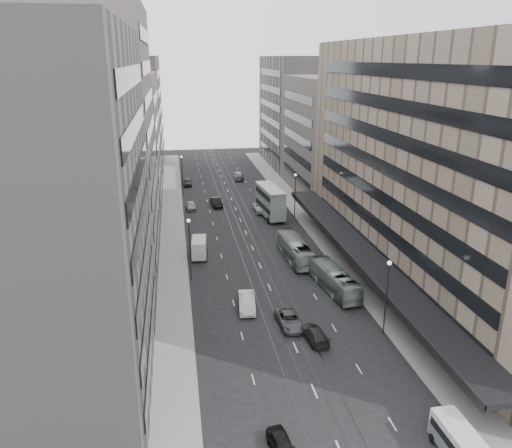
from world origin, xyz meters
TOP-DOWN VIEW (x-y plane):
  - ground at (0.00, 0.00)m, footprint 220.00×220.00m
  - sidewalk_right at (12.00, 37.50)m, footprint 4.00×125.00m
  - sidewalk_left at (-12.00, 37.50)m, footprint 4.00×125.00m
  - department_store at (21.45, 8.00)m, footprint 19.20×60.00m
  - building_right_mid at (21.50, 52.00)m, footprint 15.00×28.00m
  - building_right_far at (21.50, 82.00)m, footprint 15.00×32.00m
  - building_left_a at (-21.50, -8.00)m, footprint 15.00×28.00m
  - building_left_b at (-21.50, 19.00)m, footprint 15.00×26.00m
  - building_left_c at (-21.50, 46.00)m, footprint 15.00×28.00m
  - building_left_d at (-21.50, 79.00)m, footprint 15.00×38.00m
  - lamp_right_near at (9.70, -5.00)m, footprint 0.44×0.44m
  - lamp_right_far at (9.70, 35.00)m, footprint 0.44×0.44m
  - lamp_left_near at (-9.70, 12.00)m, footprint 0.44×0.44m
  - lamp_left_far at (-9.70, 55.00)m, footprint 0.44×0.44m
  - bus_near at (7.75, 5.70)m, footprint 3.77×10.88m
  - bus_far at (5.29, 16.38)m, footprint 3.05×11.37m
  - double_decker at (5.56, 36.83)m, footprint 4.04×10.46m
  - vw_microbus at (8.12, -21.87)m, footprint 2.23×4.74m
  - panel_van at (-8.21, 19.37)m, footprint 2.53×4.66m
  - sedan_0 at (-4.30, -19.67)m, footprint 2.06×4.17m
  - sedan_1 at (-3.65, 2.78)m, footprint 2.31×5.38m
  - sedan_2 at (0.37, -1.74)m, footprint 2.66×5.30m
  - sedan_3 at (2.25, -4.95)m, footprint 2.45×4.95m
  - sedan_4 at (-8.50, 43.94)m, footprint 1.89×4.40m
  - sedan_5 at (-3.49, 45.15)m, footprint 2.32×5.22m
  - sedan_6 at (4.65, 40.54)m, footprint 2.85×6.14m
  - sedan_7 at (3.77, 66.93)m, footprint 2.80×5.60m
  - sedan_8 at (-8.50, 62.93)m, footprint 1.99×4.77m
  - sedan_9 at (3.76, 69.53)m, footprint 1.64×4.11m
  - pedestrian at (13.10, -11.60)m, footprint 0.66×0.51m

SIDE VIEW (x-z plane):
  - ground at x=0.00m, z-range 0.00..0.00m
  - sidewalk_right at x=12.00m, z-range 0.00..0.15m
  - sidewalk_left at x=-12.00m, z-range 0.00..0.15m
  - sedan_9 at x=3.76m, z-range 0.00..1.33m
  - sedan_0 at x=-4.30m, z-range 0.00..1.37m
  - sedan_3 at x=2.25m, z-range 0.00..1.38m
  - sedan_2 at x=0.37m, z-range 0.00..1.44m
  - sedan_4 at x=-8.50m, z-range 0.00..1.48m
  - sedan_7 at x=3.77m, z-range 0.00..1.56m
  - sedan_8 at x=-8.50m, z-range 0.00..1.62m
  - sedan_5 at x=-3.49m, z-range 0.00..1.67m
  - sedan_6 at x=4.65m, z-range 0.00..1.70m
  - sedan_1 at x=-3.65m, z-range 0.00..1.72m
  - pedestrian at x=13.10m, z-range 0.15..1.76m
  - vw_microbus at x=8.12m, z-range 0.14..2.68m
  - bus_near at x=7.75m, z-range 0.00..2.97m
  - panel_van at x=-8.21m, z-range 0.15..2.99m
  - bus_far at x=5.29m, z-range 0.00..3.14m
  - double_decker at x=5.56m, z-range 0.22..5.81m
  - lamp_right_near at x=9.70m, z-range 1.04..9.36m
  - lamp_right_far at x=9.70m, z-range 1.04..9.36m
  - lamp_left_near at x=-9.70m, z-range 1.04..9.36m
  - lamp_left_far at x=-9.70m, z-range 1.04..9.36m
  - building_right_mid at x=21.50m, z-range 0.00..24.00m
  - building_left_c at x=-21.50m, z-range 0.00..25.00m
  - building_right_far at x=21.50m, z-range 0.00..28.00m
  - building_left_d at x=-21.50m, z-range 0.00..28.00m
  - department_store at x=21.45m, z-range -0.05..29.95m
  - building_left_a at x=-21.50m, z-range 0.00..30.00m
  - building_left_b at x=-21.50m, z-range 0.00..34.00m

